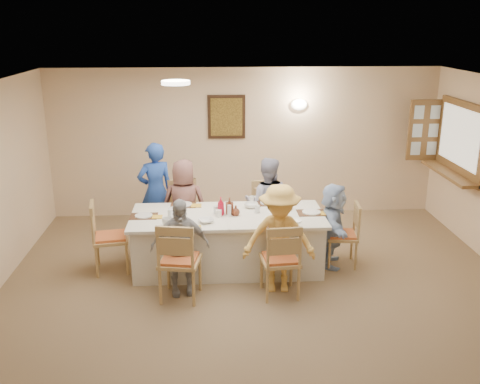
{
  "coord_description": "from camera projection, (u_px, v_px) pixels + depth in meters",
  "views": [
    {
      "loc": [
        -0.6,
        -5.31,
        3.18
      ],
      "look_at": [
        -0.2,
        1.4,
        1.05
      ],
      "focal_mm": 40.0,
      "sensor_mm": 36.0,
      "label": 1
    }
  ],
  "objects": [
    {
      "name": "ground",
      "position": [
        265.0,
        317.0,
        6.05
      ],
      "size": [
        7.0,
        7.0,
        0.0
      ],
      "primitive_type": "plane",
      "color": "olive"
    },
    {
      "name": "room_walls",
      "position": [
        267.0,
        190.0,
        5.59
      ],
      "size": [
        7.0,
        7.0,
        7.0
      ],
      "color": "beige",
      "rests_on": "ground"
    },
    {
      "name": "wall_picture",
      "position": [
        226.0,
        117.0,
        8.81
      ],
      "size": [
        0.62,
        0.05,
        0.72
      ],
      "color": "black",
      "rests_on": "room_walls"
    },
    {
      "name": "wall_sconce",
      "position": [
        299.0,
        104.0,
        8.8
      ],
      "size": [
        0.26,
        0.09,
        0.18
      ],
      "primitive_type": "ellipsoid",
      "color": "white",
      "rests_on": "room_walls"
    },
    {
      "name": "ceiling_light",
      "position": [
        176.0,
        83.0,
        6.67
      ],
      "size": [
        0.36,
        0.36,
        0.05
      ],
      "primitive_type": "cylinder",
      "color": "white",
      "rests_on": "room_walls"
    },
    {
      "name": "serving_hatch",
      "position": [
        461.0,
        140.0,
        8.06
      ],
      "size": [
        0.06,
        1.5,
        1.15
      ],
      "primitive_type": "cube",
      "color": "brown",
      "rests_on": "room_walls"
    },
    {
      "name": "hatch_sill",
      "position": [
        449.0,
        173.0,
        8.22
      ],
      "size": [
        0.3,
        1.5,
        0.05
      ],
      "primitive_type": "cube",
      "color": "brown",
      "rests_on": "room_walls"
    },
    {
      "name": "shutter_door",
      "position": [
        425.0,
        130.0,
        8.77
      ],
      "size": [
        0.55,
        0.04,
        1.0
      ],
      "primitive_type": "cube",
      "color": "brown",
      "rests_on": "room_walls"
    },
    {
      "name": "dining_table",
      "position": [
        228.0,
        241.0,
        7.18
      ],
      "size": [
        2.55,
        1.08,
        0.76
      ],
      "primitive_type": "cube",
      "color": "silver",
      "rests_on": "ground"
    },
    {
      "name": "chair_back_left",
      "position": [
        185.0,
        214.0,
        7.87
      ],
      "size": [
        0.55,
        0.55,
        0.98
      ],
      "primitive_type": null,
      "rotation": [
        0.0,
        0.0,
        0.2
      ],
      "color": "tan",
      "rests_on": "ground"
    },
    {
      "name": "chair_back_right",
      "position": [
        266.0,
        214.0,
        7.95
      ],
      "size": [
        0.45,
        0.45,
        0.94
      ],
      "primitive_type": null,
      "rotation": [
        0.0,
        0.0,
        -0.01
      ],
      "color": "tan",
      "rests_on": "ground"
    },
    {
      "name": "chair_front_left",
      "position": [
        180.0,
        259.0,
        6.35
      ],
      "size": [
        0.56,
        0.56,
        1.01
      ],
      "primitive_type": null,
      "rotation": [
        0.0,
        0.0,
        2.97
      ],
      "color": "tan",
      "rests_on": "ground"
    },
    {
      "name": "chair_front_right",
      "position": [
        280.0,
        258.0,
        6.42
      ],
      "size": [
        0.5,
        0.5,
        0.96
      ],
      "primitive_type": null,
      "rotation": [
        0.0,
        0.0,
        3.23
      ],
      "color": "tan",
      "rests_on": "ground"
    },
    {
      "name": "chair_left_end",
      "position": [
        111.0,
        237.0,
        7.06
      ],
      "size": [
        0.54,
        0.54,
        0.97
      ],
      "primitive_type": null,
      "rotation": [
        0.0,
        0.0,
        1.73
      ],
      "color": "tan",
      "rests_on": "ground"
    },
    {
      "name": "chair_right_end",
      "position": [
        342.0,
        234.0,
        7.25
      ],
      "size": [
        0.47,
        0.47,
        0.89
      ],
      "primitive_type": null,
      "rotation": [
        0.0,
        0.0,
        -1.67
      ],
      "color": "tan",
      "rests_on": "ground"
    },
    {
      "name": "diner_back_left",
      "position": [
        184.0,
        205.0,
        7.7
      ],
      "size": [
        0.74,
        0.55,
        1.35
      ],
      "primitive_type": "imported",
      "rotation": [
        0.0,
        0.0,
        3.05
      ],
      "color": "brown",
      "rests_on": "ground"
    },
    {
      "name": "diner_back_right",
      "position": [
        267.0,
        203.0,
        7.77
      ],
      "size": [
        0.8,
        0.7,
        1.36
      ],
      "primitive_type": "imported",
      "rotation": [
        0.0,
        0.0,
        3.0
      ],
      "color": "#9595B1",
      "rests_on": "ground"
    },
    {
      "name": "diner_front_left",
      "position": [
        180.0,
        247.0,
        6.43
      ],
      "size": [
        0.8,
        0.51,
        1.21
      ],
      "primitive_type": "imported",
      "rotation": [
        0.0,
        0.0,
        0.15
      ],
      "color": "#A5A5A8",
      "rests_on": "ground"
    },
    {
      "name": "diner_front_right",
      "position": [
        279.0,
        239.0,
        6.48
      ],
      "size": [
        0.97,
        0.66,
        1.37
      ],
      "primitive_type": "imported",
      "rotation": [
        0.0,
        0.0,
        -0.08
      ],
      "color": "#FAC159",
      "rests_on": "ground"
    },
    {
      "name": "diner_right_end",
      "position": [
        333.0,
        225.0,
        7.2
      ],
      "size": [
        1.21,
        0.75,
        1.16
      ],
      "primitive_type": "imported",
      "rotation": [
        0.0,
        0.0,
        1.38
      ],
      "color": "#B0C9EF",
      "rests_on": "ground"
    },
    {
      "name": "caregiver",
      "position": [
        156.0,
        191.0,
        8.1
      ],
      "size": [
        0.78,
        0.72,
        1.5
      ],
      "primitive_type": "imported",
      "rotation": [
        0.0,
        0.0,
        3.5
      ],
      "color": "#254CB4",
      "rests_on": "ground"
    },
    {
      "name": "placemat_fl",
      "position": [
        181.0,
        227.0,
        6.63
      ],
      "size": [
        0.33,
        0.24,
        0.01
      ],
      "primitive_type": "cube",
      "color": "#472B19",
      "rests_on": "dining_table"
    },
    {
      "name": "plate_fl",
      "position": [
        181.0,
        226.0,
        6.63
      ],
      "size": [
        0.22,
        0.22,
        0.01
      ],
      "primitive_type": "cylinder",
      "color": "white",
      "rests_on": "dining_table"
    },
    {
      "name": "napkin_fl",
      "position": [
        195.0,
        228.0,
        6.59
      ],
      "size": [
        0.15,
        0.15,
        0.01
      ],
      "primitive_type": "cube",
      "color": "gold",
      "rests_on": "dining_table"
    },
    {
      "name": "placemat_fr",
      "position": [
        277.0,
        225.0,
        6.7
      ],
      "size": [
        0.34,
        0.25,
        0.01
      ],
      "primitive_type": "cube",
      "color": "#472B19",
      "rests_on": "dining_table"
    },
    {
      "name": "plate_fr",
      "position": [
        277.0,
        224.0,
        6.7
      ],
      "size": [
        0.23,
        0.23,
        0.01
      ],
      "primitive_type": "cylinder",
      "color": "white",
      "rests_on": "dining_table"
    },
    {
      "name": "napkin_fr",
      "position": [
        291.0,
        226.0,
        6.66
      ],
      "size": [
        0.15,
        0.15,
        0.01
      ],
      "primitive_type": "cube",
      "color": "gold",
      "rests_on": "dining_table"
    },
    {
      "name": "placemat_bl",
      "position": [
        183.0,
        205.0,
        7.43
      ],
      "size": [
        0.35,
        0.26,
        0.01
      ],
      "primitive_type": "cube",
      "color": "#472B19",
      "rests_on": "dining_table"
    },
    {
      "name": "plate_bl",
      "position": [
        183.0,
        204.0,
        7.43
      ],
      "size": [
        0.24,
        0.24,
        0.02
      ],
      "primitive_type": "cylinder",
      "color": "white",
      "rests_on": "dining_table"
    },
    {
      "name": "napkin_bl",
      "position": [
        196.0,
        205.0,
        7.39
      ],
      "size": [
        0.14,
        0.14,
        0.01
      ],
      "primitive_type": "cube",
      "color": "gold",
      "rests_on": "dining_table"
    },
    {
      "name": "placemat_br",
      "position": [
        269.0,
        203.0,
        7.5
      ],
      "size": [
        0.33,
        0.24,
        0.01
      ],
      "primitive_type": "cube",
      "color": "#472B19",
      "rests_on": "dining_table"
    },
    {
      "name": "plate_br",
      "position": [
        269.0,
        203.0,
        7.49
      ],
      "size": [
        0.25,
        0.25,
        0.02
      ],
      "primitive_type": "cylinder",
      "color": "white",
      "rests_on": "dining_table"
    },
    {
      "name": "napkin_br",
      "position": [
        282.0,
        204.0,
        7.46
      ],
      "size": [
        0.14,
        0.14,
        0.01
      ],
      "primitive_type": "cube",
      "color": "gold",
      "rests_on": "dining_table"
    },
    {
      "name": "placemat_le",
      "position": [
        144.0,
        216.0,
        7.0
      ],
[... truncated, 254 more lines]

